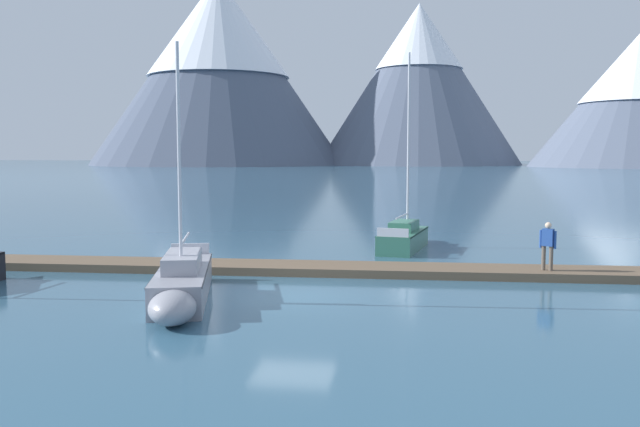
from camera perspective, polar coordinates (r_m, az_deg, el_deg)
The scene contains 8 objects.
ground_plane at distance 20.69m, azimuth -2.32°, elevation -7.03°, with size 700.00×700.00×0.00m, color #335B75.
mountain_west_summit at distance 253.24m, azimuth -8.68°, elevation 12.44°, with size 93.28×93.28×68.35m.
mountain_central_massif at distance 253.35m, azimuth 8.45°, elevation 11.14°, with size 75.28×75.28×59.08m.
mountain_shoulder_ridge at distance 231.58m, azimuth 25.58°, elevation 9.05°, with size 65.07×65.07×41.18m.
dock at distance 24.53m, azimuth -0.65°, elevation -4.74°, with size 29.71×2.78×0.30m.
sailboat_second_berth at distance 20.16m, azimuth -11.76°, elevation -5.80°, with size 3.10×7.25×7.55m.
sailboat_mid_dock_port at distance 30.88m, azimuth 7.33°, elevation -1.94°, with size 2.42×5.94×8.95m.
person_on_dock at distance 24.46m, azimuth 18.94°, elevation -2.41°, with size 0.53×0.38×1.69m.
Camera 1 is at (3.62, -19.89, 4.39)m, focal length 37.34 mm.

